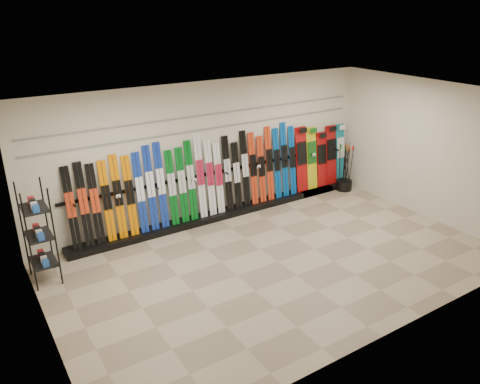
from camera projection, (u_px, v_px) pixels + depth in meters
floor at (278, 262)px, 8.68m from camera, size 8.00×8.00×0.00m
back_wall at (210, 151)px, 10.07m from camera, size 8.00×0.00×8.00m
left_wall at (37, 246)px, 6.13m from camera, size 0.00×5.00×5.00m
right_wall at (428, 150)px, 10.11m from camera, size 0.00×5.00×5.00m
ceiling at (283, 100)px, 7.56m from camera, size 8.00×8.00×0.00m
ski_rack_base at (225, 213)px, 10.55m from camera, size 8.00×0.40×0.12m
skis at (196, 181)px, 9.95m from camera, size 5.38×0.28×1.81m
snowboards at (320, 157)px, 11.72m from camera, size 1.58×0.24×1.59m
accessory_rack at (39, 234)px, 7.82m from camera, size 0.40×0.60×1.76m
pole_bin at (344, 185)px, 11.99m from camera, size 0.41×0.41×0.25m
ski_poles at (345, 167)px, 11.80m from camera, size 0.35×0.34×1.18m
slatwall_rail_0 at (210, 129)px, 9.87m from camera, size 7.60×0.02×0.03m
slatwall_rail_1 at (210, 114)px, 9.76m from camera, size 7.60×0.02×0.03m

